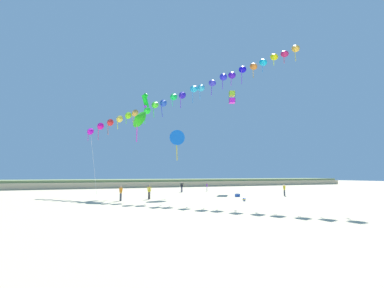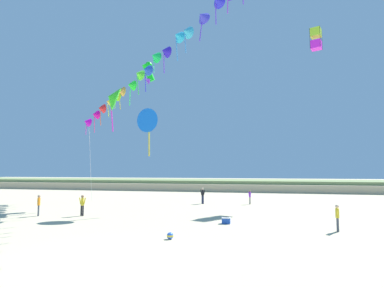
% 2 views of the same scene
% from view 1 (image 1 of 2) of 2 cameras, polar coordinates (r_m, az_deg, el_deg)
% --- Properties ---
extents(ground_plane, '(240.00, 240.00, 0.00)m').
position_cam_1_polar(ground_plane, '(25.58, 12.73, -13.16)').
color(ground_plane, beige).
extents(dune_ridge, '(120.00, 13.83, 1.80)m').
position_cam_1_polar(dune_ridge, '(67.07, -10.01, -8.51)').
color(dune_ridge, '#BFAE8B').
rests_on(dune_ridge, ground).
extents(person_near_left, '(0.40, 0.52, 1.67)m').
position_cam_1_polar(person_near_left, '(30.23, -15.54, -10.26)').
color(person_near_left, '#474C56').
rests_on(person_near_left, ground).
extents(person_near_right, '(0.22, 0.56, 1.60)m').
position_cam_1_polar(person_near_right, '(38.35, 19.83, -9.41)').
color(person_near_right, '#474C56').
rests_on(person_near_right, ground).
extents(person_mid_center, '(0.58, 0.23, 1.66)m').
position_cam_1_polar(person_mid_center, '(31.60, -9.49, -10.27)').
color(person_mid_center, black).
rests_on(person_mid_center, ground).
extents(person_far_left, '(0.30, 0.51, 1.51)m').
position_cam_1_polar(person_far_left, '(46.48, 3.34, -9.36)').
color(person_far_left, gray).
rests_on(person_far_left, ground).
extents(person_far_right, '(0.59, 0.33, 1.74)m').
position_cam_1_polar(person_far_right, '(43.92, -2.31, -9.34)').
color(person_far_right, '#282D4C').
rests_on(person_far_right, ground).
extents(kite_banner_string, '(27.69, 17.49, 21.30)m').
position_cam_1_polar(kite_banner_string, '(38.84, -0.95, 11.64)').
color(kite_banner_string, '#C20FCF').
extents(large_kite_low_lead, '(2.24, 1.18, 4.27)m').
position_cam_1_polar(large_kite_low_lead, '(36.07, -3.38, 1.37)').
color(large_kite_low_lead, blue).
extents(large_kite_mid_trail, '(1.53, 1.53, 2.55)m').
position_cam_1_polar(large_kite_mid_trail, '(56.36, 8.88, 10.23)').
color(large_kite_mid_trail, '#E323E5').
extents(large_kite_high_solo, '(1.67, 1.55, 2.74)m').
position_cam_1_polar(large_kite_high_solo, '(43.99, -10.31, 9.49)').
color(large_kite_high_solo, '#10DB21').
extents(large_kite_outer_drift, '(2.79, 3.15, 4.87)m').
position_cam_1_polar(large_kite_outer_drift, '(38.03, -12.06, 5.67)').
color(large_kite_outer_drift, '#38EE1D').
extents(beach_cooler, '(0.58, 0.41, 0.46)m').
position_cam_1_polar(beach_cooler, '(35.27, 10.07, -11.12)').
color(beach_cooler, blue).
rests_on(beach_cooler, ground).
extents(beach_ball, '(0.36, 0.36, 0.36)m').
position_cam_1_polar(beach_ball, '(29.53, 11.52, -11.98)').
color(beach_ball, blue).
rests_on(beach_ball, ground).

